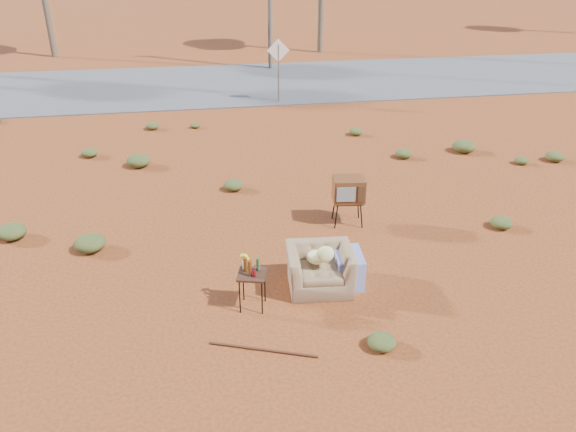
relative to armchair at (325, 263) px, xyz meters
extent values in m
plane|color=brown|center=(-0.48, -0.36, -0.44)|extent=(140.00, 140.00, 0.00)
cube|color=#565659|center=(-0.48, 14.64, -0.42)|extent=(140.00, 7.00, 0.04)
imported|color=#88694A|center=(-0.10, -0.01, 0.03)|extent=(1.14, 0.79, 0.95)
ellipsoid|color=#E9E68E|center=(-0.14, 0.04, 0.11)|extent=(0.34, 0.34, 0.20)
ellipsoid|color=#E9E68E|center=(-0.06, -0.20, 0.29)|extent=(0.30, 0.15, 0.30)
cube|color=navy|center=(0.42, 0.05, -0.17)|extent=(0.51, 0.74, 0.56)
cube|color=black|center=(0.98, 2.18, 0.06)|extent=(0.60, 0.49, 0.03)
cylinder|color=black|center=(0.70, 2.02, -0.19)|extent=(0.03, 0.03, 0.51)
cylinder|color=black|center=(1.21, 1.96, -0.19)|extent=(0.03, 0.03, 0.51)
cylinder|color=black|center=(0.75, 2.41, -0.19)|extent=(0.03, 0.03, 0.51)
cylinder|color=black|center=(1.26, 2.35, -0.19)|extent=(0.03, 0.03, 0.51)
cube|color=brown|center=(0.98, 2.18, 0.32)|extent=(0.68, 0.56, 0.49)
cube|color=gray|center=(0.86, 1.94, 0.32)|extent=(0.37, 0.06, 0.30)
cube|color=#472D19|center=(1.16, 1.90, 0.32)|extent=(0.14, 0.04, 0.34)
cube|color=#3A2015|center=(-1.27, -0.40, 0.17)|extent=(0.54, 0.54, 0.04)
cylinder|color=black|center=(-1.49, -0.52, -0.14)|extent=(0.02, 0.02, 0.61)
cylinder|color=black|center=(-1.15, -0.61, -0.14)|extent=(0.02, 0.02, 0.61)
cylinder|color=black|center=(-1.40, -0.18, -0.14)|extent=(0.02, 0.02, 0.61)
cylinder|color=black|center=(-1.06, -0.27, -0.14)|extent=(0.02, 0.02, 0.61)
cylinder|color=#50290D|center=(-1.36, -0.33, 0.30)|extent=(0.06, 0.06, 0.23)
cylinder|color=#50290D|center=(-1.31, -0.46, 0.31)|extent=(0.06, 0.06, 0.25)
cylinder|color=#24542C|center=(-1.17, -0.33, 0.29)|extent=(0.05, 0.05, 0.21)
cylinder|color=#AD0D1E|center=(-1.25, -0.49, 0.24)|extent=(0.06, 0.06, 0.11)
cylinder|color=silver|center=(-1.37, -0.23, 0.25)|extent=(0.07, 0.07, 0.12)
ellipsoid|color=yellow|center=(-1.37, -0.23, 0.40)|extent=(0.14, 0.14, 0.11)
cylinder|color=#4B2814|center=(-1.25, -1.49, -0.42)|extent=(1.51, 0.60, 0.04)
cylinder|color=brown|center=(1.02, 11.64, 0.56)|extent=(0.06, 0.06, 2.00)
cube|color=silver|center=(1.02, 11.64, 1.36)|extent=(0.78, 0.04, 0.78)
ellipsoid|color=#485223|center=(-5.68, 2.64, -0.29)|extent=(0.56, 0.56, 0.31)
ellipsoid|color=#485223|center=(4.02, 1.44, -0.32)|extent=(0.44, 0.44, 0.24)
ellipsoid|color=#485223|center=(-3.48, 6.14, -0.28)|extent=(0.60, 0.60, 0.33)
ellipsoid|color=#485223|center=(6.32, 4.64, -0.35)|extent=(0.36, 0.36, 0.20)
ellipsoid|color=#485223|center=(2.72, 7.64, -0.33)|extent=(0.40, 0.40, 0.22)
ellipsoid|color=#485223|center=(-1.98, 9.14, -0.36)|extent=(0.30, 0.30, 0.17)
camera|label=1|loc=(-1.96, -7.79, 4.93)|focal=35.00mm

